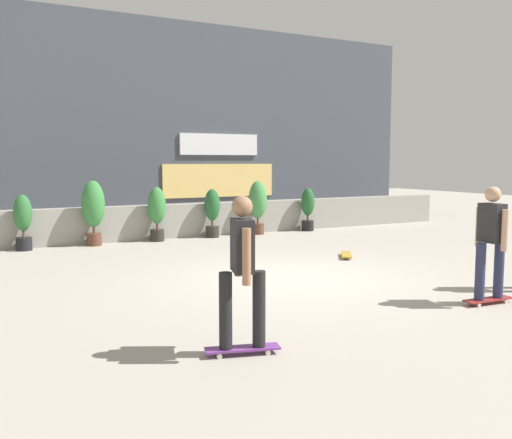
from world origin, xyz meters
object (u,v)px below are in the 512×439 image
Objects in this scene: skater_foreground at (491,239)px; skateboard_near_camera at (346,255)px; potted_plant_2 at (157,210)px; potted_plant_3 at (212,211)px; potted_plant_4 at (258,203)px; potted_plant_1 at (93,208)px; potted_plant_0 at (23,220)px; skater_far_left at (242,267)px; potted_plant_5 at (308,207)px.

skateboard_near_camera is (0.57, 4.11, -0.88)m from skater_foreground.
potted_plant_3 is at bearing 0.00° from potted_plant_2.
potted_plant_4 is 0.88× the size of skater_foreground.
potted_plant_3 is 4.48m from skateboard_near_camera.
potted_plant_2 is 5.14m from skateboard_near_camera.
potted_plant_1 reaches higher than potted_plant_4.
potted_plant_0 is 0.76× the size of skater_foreground.
potted_plant_1 is 9.20m from skater_foreground.
potted_plant_0 is 0.82× the size of potted_plant_1.
skater_foreground is at bearing -65.38° from potted_plant_1.
potted_plant_3 is 0.77× the size of skater_foreground.
skater_far_left is (-4.09, -0.23, 0.00)m from skater_foreground.
potted_plant_2 is at bearing 180.00° from potted_plant_4.
potted_plant_0 is 3.19m from potted_plant_2.
skateboard_near_camera is at bearing -56.54° from potted_plant_2.
potted_plant_3 reaches higher than skateboard_near_camera.
skater_far_left is (-4.78, -8.59, 0.07)m from potted_plant_4.
potted_plant_2 is 1.10× the size of potted_plant_5.
potted_plant_1 is 1.26× the size of potted_plant_5.
skater_foreground is at bearing -105.80° from potted_plant_5.
skater_foreground reaches higher than potted_plant_5.
potted_plant_2 reaches higher than potted_plant_3.
potted_plant_5 is at bearing 0.00° from potted_plant_2.
skater_far_left reaches higher than potted_plant_5.
skateboard_near_camera is at bearing -35.33° from potted_plant_0.
skateboard_near_camera is at bearing 82.11° from skater_foreground.
potted_plant_2 reaches higher than potted_plant_0.
potted_plant_4 is 1.68m from potted_plant_5.
potted_plant_3 is at bearing 0.00° from potted_plant_0.
potted_plant_3 is 8.39m from skater_foreground.
potted_plant_2 is at bearing -180.00° from potted_plant_3.
potted_plant_5 is 4.65m from skateboard_near_camera.
skater_foreground is at bearing -75.02° from potted_plant_2.
potted_plant_2 is 4.60m from potted_plant_5.
potted_plant_1 is 2.05× the size of skateboard_near_camera.
potted_plant_3 is (3.14, 0.00, -0.20)m from potted_plant_1.
skater_foreground reaches higher than potted_plant_4.
skateboard_near_camera is (1.27, -4.25, -0.66)m from potted_plant_3.
skater_far_left is at bearing -137.00° from skateboard_near_camera.
skater_far_left is at bearing -91.70° from potted_plant_1.
potted_plant_4 is (1.39, -0.00, 0.15)m from potted_plant_3.
skater_foreground is 4.09m from skater_far_left.
potted_plant_4 reaches higher than potted_plant_0.
potted_plant_0 is 7.79m from potted_plant_5.
skater_foreground and skater_far_left have the same top height.
skater_far_left reaches higher than potted_plant_2.
potted_plant_0 is 8.69m from skater_far_left.
potted_plant_5 is 10.74m from skater_far_left.
potted_plant_3 is 1.04× the size of potted_plant_5.
potted_plant_2 is at bearing 77.85° from skater_far_left.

